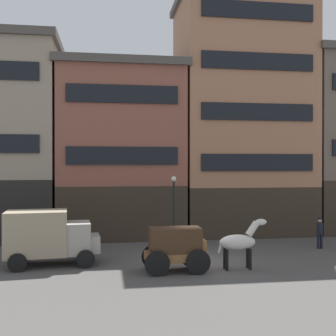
% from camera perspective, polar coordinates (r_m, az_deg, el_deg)
% --- Properties ---
extents(ground_plane, '(120.00, 120.00, 0.00)m').
position_cam_1_polar(ground_plane, '(20.72, 4.33, -12.95)').
color(ground_plane, '#4C4947').
extents(building_center_left, '(8.63, 7.17, 11.52)m').
position_cam_1_polar(building_center_left, '(29.03, -6.47, 2.43)').
color(building_center_left, '#33281E').
rests_on(building_center_left, ground_plane).
extents(building_center_right, '(9.39, 7.17, 16.83)m').
position_cam_1_polar(building_center_right, '(30.77, 9.99, 7.27)').
color(building_center_right, '#33281E').
rests_on(building_center_right, ground_plane).
extents(cargo_wagon, '(2.91, 1.53, 1.98)m').
position_cam_1_polar(cargo_wagon, '(19.01, 1.14, -10.64)').
color(cargo_wagon, brown).
rests_on(cargo_wagon, ground_plane).
extents(draft_horse, '(2.34, 0.62, 2.30)m').
position_cam_1_polar(draft_horse, '(19.69, 9.77, -9.90)').
color(draft_horse, beige).
rests_on(draft_horse, ground_plane).
extents(delivery_truck_near, '(4.48, 2.44, 2.62)m').
position_cam_1_polar(delivery_truck_near, '(20.87, -15.95, -8.89)').
color(delivery_truck_near, gray).
rests_on(delivery_truck_near, ground_plane).
extents(pedestrian_officer, '(0.47, 0.47, 1.79)m').
position_cam_1_polar(pedestrian_officer, '(25.59, 20.06, -8.16)').
color(pedestrian_officer, black).
rests_on(pedestrian_officer, ground_plane).
extents(streetlamp_curbside, '(0.32, 0.32, 4.12)m').
position_cam_1_polar(streetlamp_curbside, '(24.64, 0.79, -4.51)').
color(streetlamp_curbside, black).
rests_on(streetlamp_curbside, ground_plane).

